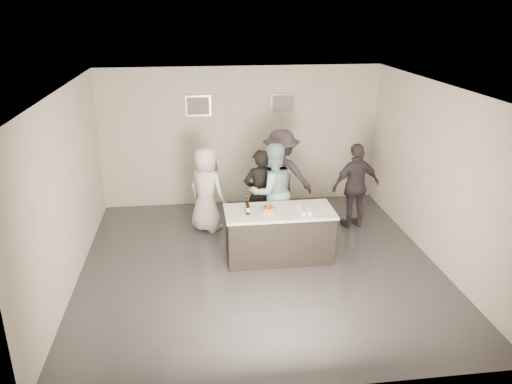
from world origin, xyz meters
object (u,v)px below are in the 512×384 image
bar_counter (279,234)px  person_guest_back (281,177)px  cake (269,210)px  person_guest_right (356,186)px  person_guest_left (206,190)px  beer_bottle_b (248,207)px  person_main_blue (272,192)px  beer_bottle_a (247,204)px  person_main_black (260,193)px

bar_counter → person_guest_back: bearing=79.1°
bar_counter → cake: 0.53m
person_guest_right → person_guest_left: bearing=-17.1°
person_guest_left → beer_bottle_b: bearing=156.0°
cake → person_guest_back: size_ratio=0.12×
beer_bottle_b → person_guest_back: 1.87m
person_main_blue → person_guest_left: bearing=-36.2°
person_guest_back → bar_counter: bearing=88.9°
person_main_blue → person_guest_right: person_main_blue is taller
person_guest_left → bar_counter: bearing=173.5°
beer_bottle_a → beer_bottle_b: (-0.00, -0.12, 0.00)m
beer_bottle_b → person_main_blue: person_main_blue is taller
person_guest_back → person_main_black: bearing=59.3°
person_guest_back → person_guest_right: bearing=172.6°
person_guest_left → person_guest_back: bearing=-130.2°
cake → beer_bottle_b: size_ratio=0.86×
beer_bottle_b → bar_counter: bearing=10.6°
bar_counter → beer_bottle_b: beer_bottle_b is taller
bar_counter → person_main_blue: bearing=88.9°
person_main_black → person_main_blue: 0.26m
beer_bottle_b → person_guest_left: bearing=113.6°
beer_bottle_b → person_main_blue: 1.12m
beer_bottle_b → beer_bottle_a: bearing=89.9°
person_guest_right → cake: bearing=19.6°
cake → beer_bottle_a: beer_bottle_a is taller
bar_counter → person_main_blue: (0.02, 0.85, 0.48)m
person_main_blue → beer_bottle_a: bearing=42.5°
bar_counter → beer_bottle_b: bearing=-169.4°
beer_bottle_a → cake: bearing=-14.3°
person_guest_back → beer_bottle_b: bearing=72.7°
beer_bottle_a → person_guest_back: bearing=61.1°
beer_bottle_a → person_main_black: size_ratio=0.15×
person_main_blue → person_guest_right: (1.70, 0.27, -0.07)m
cake → person_main_blue: 0.95m
person_guest_left → person_guest_right: (2.91, -0.24, 0.02)m
person_guest_right → person_main_blue: bearing=-3.3°
person_main_black → cake: bearing=77.8°
person_guest_right → beer_bottle_a: bearing=13.6°
cake → beer_bottle_a: size_ratio=0.86×
bar_counter → person_guest_right: person_guest_right is taller
person_guest_back → beer_bottle_a: bearing=70.9°
cake → person_guest_right: size_ratio=0.13×
beer_bottle_b → person_guest_back: bearing=62.9°
cake → person_main_blue: person_main_blue is taller
bar_counter → cake: bearing=-161.0°
person_guest_left → person_guest_back: 1.51m
beer_bottle_a → person_main_blue: (0.57, 0.83, -0.10)m
bar_counter → person_guest_left: 1.85m
cake → beer_bottle_b: beer_bottle_b is taller
bar_counter → person_guest_back: person_guest_back is taller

